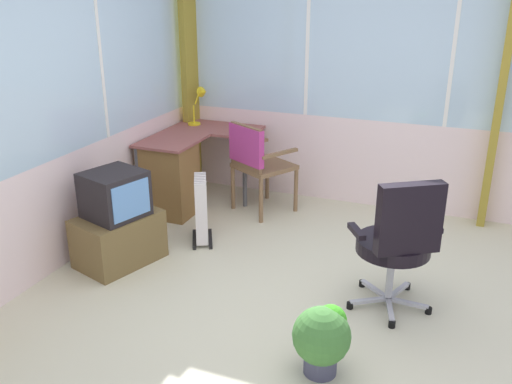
# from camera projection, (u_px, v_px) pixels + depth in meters

# --- Properties ---
(ground) EXTENTS (5.31, 5.01, 0.06)m
(ground) POSITION_uv_depth(u_px,v_px,m) (304.00, 319.00, 3.79)
(ground) COLOR beige
(north_window_panel) EXTENTS (4.31, 0.07, 2.73)m
(north_window_panel) POSITION_uv_depth(u_px,v_px,m) (39.00, 96.00, 3.99)
(north_window_panel) COLOR silver
(north_window_panel) RESTS_ON ground
(east_window_panel) EXTENTS (0.07, 4.01, 2.73)m
(east_window_panel) POSITION_uv_depth(u_px,v_px,m) (376.00, 69.00, 5.19)
(east_window_panel) COLOR silver
(east_window_panel) RESTS_ON ground
(curtain_corner) EXTENTS (0.23, 0.10, 2.63)m
(curtain_corner) POSITION_uv_depth(u_px,v_px,m) (189.00, 65.00, 5.75)
(curtain_corner) COLOR olive
(curtain_corner) RESTS_ON ground
(curtain_east_far) EXTENTS (0.22, 0.08, 2.63)m
(curtain_east_far) POSITION_uv_depth(u_px,v_px,m) (503.00, 83.00, 4.76)
(curtain_east_far) COLOR olive
(curtain_east_far) RESTS_ON ground
(desk) EXTENTS (1.15, 0.90, 0.73)m
(desk) POSITION_uv_depth(u_px,v_px,m) (173.00, 174.00, 5.33)
(desk) COLOR #8F4E49
(desk) RESTS_ON ground
(desk_lamp) EXTENTS (0.24, 0.21, 0.39)m
(desk_lamp) POSITION_uv_depth(u_px,v_px,m) (201.00, 99.00, 5.74)
(desk_lamp) COLOR yellow
(desk_lamp) RESTS_ON desk
(tv_remote) EXTENTS (0.08, 0.16, 0.02)m
(tv_remote) POSITION_uv_depth(u_px,v_px,m) (239.00, 127.00, 5.63)
(tv_remote) COLOR black
(tv_remote) RESTS_ON desk
(wooden_armchair) EXTENTS (0.66, 0.66, 0.89)m
(wooden_armchair) POSITION_uv_depth(u_px,v_px,m) (255.00, 157.00, 5.25)
(wooden_armchair) COLOR brown
(wooden_armchair) RESTS_ON ground
(office_chair) EXTENTS (0.59, 0.62, 0.97)m
(office_chair) POSITION_uv_depth(u_px,v_px,m) (399.00, 238.00, 3.65)
(office_chair) COLOR #B7B7BF
(office_chair) RESTS_ON ground
(tv_on_stand) EXTENTS (0.74, 0.61, 0.77)m
(tv_on_stand) POSITION_uv_depth(u_px,v_px,m) (118.00, 223.00, 4.39)
(tv_on_stand) COLOR brown
(tv_on_stand) RESTS_ON ground
(space_heater) EXTENTS (0.41, 0.31, 0.58)m
(space_heater) POSITION_uv_depth(u_px,v_px,m) (201.00, 208.00, 4.79)
(space_heater) COLOR silver
(space_heater) RESTS_ON ground
(potted_plant) EXTENTS (0.34, 0.34, 0.42)m
(potted_plant) POSITION_uv_depth(u_px,v_px,m) (323.00, 336.00, 3.16)
(potted_plant) COLOR #404158
(potted_plant) RESTS_ON ground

